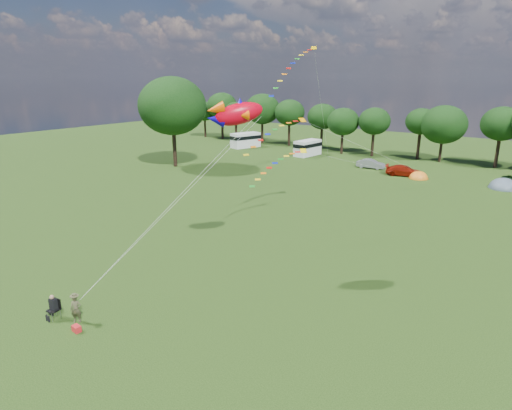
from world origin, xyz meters
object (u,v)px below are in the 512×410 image
Objects in this scene: campervan_a at (246,140)px; campervan_b at (308,147)px; kite_flyer at (76,309)px; camp_chair at (54,304)px; big_tree at (172,106)px; tent_orange at (418,178)px; car_c at (404,171)px; tent_greyblue at (503,188)px; car_b at (371,164)px; fish_kite at (234,114)px.

campervan_a is 14.11m from campervan_b.
camp_chair is at bearing 161.07° from kite_flyer.
big_tree is at bearing 90.31° from kite_flyer.
campervan_b is at bearing 59.91° from big_tree.
big_tree reaches higher than tent_orange.
tent_greyblue is (12.12, 0.25, -0.70)m from car_c.
tent_greyblue is at bearing 4.21° from tent_orange.
tent_greyblue is (9.99, 0.74, -0.00)m from tent_orange.
car_b is at bearing -100.52° from campervan_b.
campervan_a reaches higher than car_c.
camp_chair is (14.50, -54.19, -0.54)m from campervan_b.
car_c is (30.36, 14.16, -8.29)m from big_tree.
tent_orange is 10.02m from tent_greyblue.
car_b is at bearing 161.94° from tent_orange.
car_c is 0.86× the size of campervan_b.
fish_kite is (0.04, -37.05, 10.18)m from car_c.
kite_flyer is at bearing 12.04° from camp_chair.
fish_kite reaches higher than kite_flyer.
fish_kite is at bearing -150.32° from campervan_b.
tent_greyblue is at bearing 33.67° from kite_flyer.
campervan_a is 1.65× the size of tent_greyblue.
tent_orange is at bearing 44.98° from kite_flyer.
campervan_b is 3.48× the size of kite_flyer.
car_b is 2.39× the size of kite_flyer.
car_b is at bearing 47.96° from fish_kite.
car_c is 1.31× the size of fish_kite.
big_tree reaches higher than fish_kite.
car_c reaches higher than car_b.
campervan_b is 1.53× the size of fish_kite.
car_c reaches higher than tent_orange.
campervan_b is at bearing 169.52° from tent_greyblue.
big_tree is at bearing -156.43° from campervan_a.
campervan_b is 2.03× the size of tent_orange.
campervan_a is (-32.80, 6.60, 0.78)m from car_c.
big_tree reaches higher than car_c.
big_tree is 8.25× the size of kite_flyer.
kite_flyer is at bearing 176.59° from car_b.
campervan_a reaches higher than camp_chair.
tent_orange is (20.83, -6.44, -1.40)m from campervan_b.
camp_chair is at bearing -108.60° from tent_greyblue.
car_b reaches higher than tent_orange.
campervan_a is at bearing 76.65° from fish_kite.
fish_kite is (18.74, -43.00, 9.49)m from campervan_b.
big_tree is 2.37× the size of campervan_b.
big_tree reaches higher than campervan_a.
fish_kite is at bearing -36.97° from big_tree.
camp_chair is (-1.38, -0.51, 0.07)m from kite_flyer.
camp_chair reaches higher than car_b.
tent_orange is (2.12, -0.49, -0.70)m from car_c.
fish_kite is at bearing -126.18° from campervan_a.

